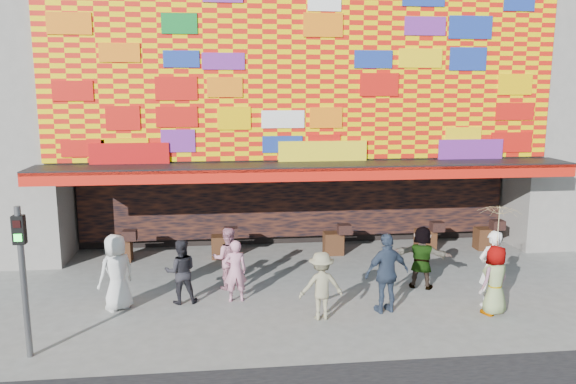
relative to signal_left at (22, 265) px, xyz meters
name	(u,v)px	position (x,y,z in m)	size (l,w,h in m)	color
ground	(329,312)	(6.20, 1.50, -1.86)	(90.00, 90.00, 0.00)	slate
shop_building	(289,86)	(6.20, 9.68, 3.37)	(15.20, 9.40, 10.00)	gray
signal_left	(22,265)	(0.00, 0.00, 0.00)	(0.22, 0.20, 3.00)	#59595B
ped_a	(116,272)	(1.28, 2.25, -0.95)	(0.89, 0.58, 1.82)	silver
ped_b	(235,271)	(4.06, 2.47, -1.09)	(0.56, 0.37, 1.54)	#C7819B
ped_c	(181,271)	(2.74, 2.51, -1.07)	(0.77, 0.60, 1.59)	black
ped_d	(321,286)	(5.96, 1.18, -1.08)	(1.01, 0.58, 1.56)	gray
ped_e	(387,273)	(7.54, 1.39, -0.92)	(1.10, 0.46, 1.88)	#2D3A50
ped_f	(422,257)	(8.91, 2.86, -1.03)	(1.53, 0.49, 1.65)	gray
ped_g	(495,280)	(9.98, 0.99, -1.04)	(0.80, 0.52, 1.63)	gray
ped_h	(492,269)	(10.12, 1.47, -0.93)	(0.68, 0.45, 1.86)	white
ped_i	(228,258)	(3.88, 3.39, -1.05)	(0.79, 0.62, 1.63)	#BA788C
parasol	(499,224)	(9.98, 0.99, 0.28)	(1.11, 1.12, 1.82)	#F5E39B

